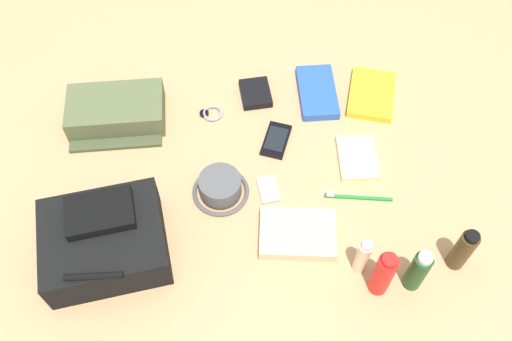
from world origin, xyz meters
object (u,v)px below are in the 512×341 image
at_px(wristwatch, 211,113).
at_px(folded_towel, 298,234).
at_px(toiletry_pouch, 116,112).
at_px(lotion_bottle, 362,257).
at_px(wallet, 256,93).
at_px(sunscreen_spray, 383,274).
at_px(backpack, 104,240).
at_px(paperback_novel, 371,95).
at_px(travel_guidebook, 317,93).
at_px(notepad, 358,158).
at_px(bucket_hat, 220,187).
at_px(toothbrush, 355,197).
at_px(cologne_bottle, 463,250).
at_px(media_player, 268,189).
at_px(shampoo_bottle, 418,271).
at_px(cell_phone, 276,140).

xyz_separation_m(wristwatch, folded_towel, (-0.22, 0.43, 0.01)).
xyz_separation_m(toiletry_pouch, lotion_bottle, (-0.66, 0.52, 0.03)).
bearing_deg(wallet, sunscreen_spray, 106.63).
height_order(backpack, paperback_novel, backpack).
height_order(travel_guidebook, notepad, travel_guidebook).
bearing_deg(bucket_hat, travel_guidebook, -132.24).
relative_size(sunscreen_spray, toothbrush, 0.91).
distance_m(sunscreen_spray, notepad, 0.39).
xyz_separation_m(cologne_bottle, travel_guidebook, (0.29, -0.58, -0.06)).
xyz_separation_m(lotion_bottle, toothbrush, (-0.02, -0.21, -0.06)).
bearing_deg(travel_guidebook, toiletry_pouch, 5.92).
height_order(cologne_bottle, media_player, cologne_bottle).
xyz_separation_m(wristwatch, toothbrush, (-0.39, 0.32, 0.00)).
distance_m(sunscreen_spray, media_player, 0.40).
bearing_deg(bucket_hat, shampoo_bottle, 148.69).
relative_size(bucket_hat, travel_guidebook, 0.77).
relative_size(cell_phone, notepad, 0.92).
height_order(backpack, folded_towel, backpack).
xyz_separation_m(cell_phone, notepad, (-0.23, 0.08, 0.00)).
height_order(sunscreen_spray, wristwatch, sunscreen_spray).
bearing_deg(toothbrush, toiletry_pouch, -24.79).
relative_size(cologne_bottle, wristwatch, 2.21).
bearing_deg(sunscreen_spray, folded_towel, -38.13).
xyz_separation_m(toiletry_pouch, shampoo_bottle, (-0.78, 0.56, 0.04)).
height_order(cologne_bottle, notepad, cologne_bottle).
distance_m(cell_phone, wallet, 0.19).
relative_size(cologne_bottle, folded_towel, 0.78).
bearing_deg(wristwatch, shampoo_bottle, 131.30).
bearing_deg(folded_towel, media_player, -65.46).
relative_size(shampoo_bottle, lotion_bottle, 1.13).
height_order(paperback_novel, wristwatch, paperback_novel).
distance_m(paperback_novel, notepad, 0.24).
bearing_deg(toiletry_pouch, paperback_novel, -176.46).
distance_m(cologne_bottle, media_player, 0.53).
height_order(bucket_hat, paperback_novel, bucket_hat).
height_order(shampoo_bottle, media_player, shampoo_bottle).
xyz_separation_m(bucket_hat, cologne_bottle, (-0.60, 0.24, 0.05)).
relative_size(shampoo_bottle, folded_towel, 0.79).
relative_size(toiletry_pouch, bucket_hat, 1.83).
height_order(sunscreen_spray, lotion_bottle, sunscreen_spray).
relative_size(sunscreen_spray, notepad, 1.13).
xyz_separation_m(toiletry_pouch, folded_towel, (-0.51, 0.42, -0.02)).
xyz_separation_m(backpack, cell_phone, (-0.46, -0.33, -0.06)).
bearing_deg(notepad, bucket_hat, 13.55).
bearing_deg(wallet, wristwatch, 19.14).
distance_m(bucket_hat, folded_towel, 0.25).
bearing_deg(folded_towel, shampoo_bottle, 152.76).
distance_m(toiletry_pouch, cell_phone, 0.49).
bearing_deg(cell_phone, folded_towel, 96.14).
bearing_deg(travel_guidebook, notepad, 110.09).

